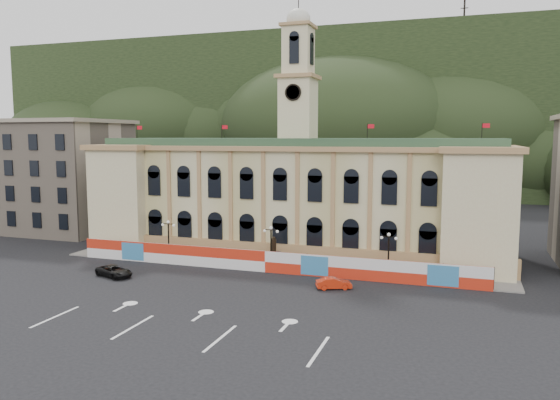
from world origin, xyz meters
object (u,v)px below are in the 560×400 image
(statue, at_px, (274,257))
(black_suv, at_px, (114,271))
(lamp_center, at_px, (271,243))
(red_sedan, at_px, (334,283))

(statue, xyz_separation_m, black_suv, (-15.49, -10.56, -0.53))
(lamp_center, height_order, red_sedan, lamp_center)
(lamp_center, xyz_separation_m, red_sedan, (9.26, -6.40, -2.46))
(lamp_center, relative_size, red_sedan, 1.31)
(statue, distance_m, red_sedan, 11.86)
(lamp_center, bearing_deg, red_sedan, -34.64)
(statue, relative_size, lamp_center, 0.72)
(red_sedan, bearing_deg, lamp_center, 31.77)
(lamp_center, bearing_deg, black_suv, -148.33)
(statue, relative_size, red_sedan, 0.95)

